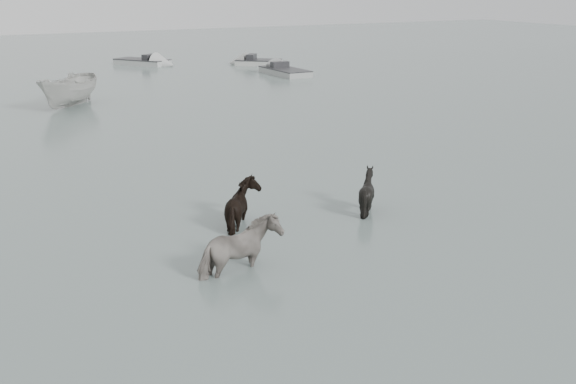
# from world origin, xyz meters

# --- Properties ---
(ground) EXTENTS (140.00, 140.00, 0.00)m
(ground) POSITION_xyz_m (0.00, 0.00, 0.00)
(ground) COLOR #556560
(ground) RESTS_ON ground
(pony_pinto) EXTENTS (1.96, 1.27, 1.52)m
(pony_pinto) POSITION_xyz_m (-0.67, -0.09, 0.76)
(pony_pinto) COLOR black
(pony_pinto) RESTS_ON ground
(pony_dark) EXTENTS (1.41, 1.59, 1.45)m
(pony_dark) POSITION_xyz_m (0.67, 2.55, 0.73)
(pony_dark) COLOR black
(pony_dark) RESTS_ON ground
(pony_black) EXTENTS (1.32, 1.21, 1.29)m
(pony_black) POSITION_xyz_m (3.88, 2.08, 0.64)
(pony_black) COLOR black
(pony_black) RESTS_ON ground
(boat_small) EXTENTS (4.03, 4.15, 1.63)m
(boat_small) POSITION_xyz_m (0.44, 21.69, 0.81)
(boat_small) COLOR #B1B1AC
(boat_small) RESTS_ON ground
(skiff_port) EXTENTS (1.69, 5.75, 0.75)m
(skiff_port) POSITION_xyz_m (14.66, 27.27, 0.38)
(skiff_port) COLOR gray
(skiff_port) RESTS_ON ground
(skiff_mid) EXTENTS (4.34, 5.38, 0.75)m
(skiff_mid) POSITION_xyz_m (8.44, 36.74, 0.38)
(skiff_mid) COLOR #A9ABA9
(skiff_mid) RESTS_ON ground
(skiff_star) EXTENTS (4.28, 3.86, 0.75)m
(skiff_star) POSITION_xyz_m (15.46, 32.72, 0.38)
(skiff_star) COLOR #AEAEA9
(skiff_star) RESTS_ON ground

